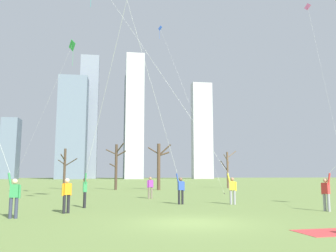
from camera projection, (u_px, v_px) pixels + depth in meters
ground_plane at (192, 223)px, 12.99m from camera, size 400.00×400.00×0.00m
kite_flyer_foreground_right_orange at (165, 134)px, 21.11m from camera, size 5.02×2.26×14.26m
kite_flyer_midfield_right_purple at (98, 132)px, 17.98m from camera, size 4.91×11.26×20.78m
kite_flyer_midfield_left_teal at (192, 126)px, 22.15m from camera, size 9.67×3.79×16.72m
bystander_watching_nearby at (67, 194)px, 16.32m from camera, size 0.42×0.37×1.62m
bystander_strolling_midfield at (150, 186)px, 26.43m from camera, size 0.50×0.28×1.62m
distant_kite_low_near_trees_blue at (169, 50)px, 38.48m from camera, size 5.66×5.81×18.70m
distant_kite_high_overhead_green at (68, 55)px, 36.91m from camera, size 7.10×4.95×15.97m
distant_kite_drifting_left_pink at (312, 27)px, 32.93m from camera, size 1.65×2.64×18.24m
bare_tree_left_of_center at (228, 168)px, 46.98m from camera, size 2.29×2.57×5.04m
bare_tree_far_right_edge at (116, 165)px, 41.89m from camera, size 2.46×1.51×5.56m
bare_tree_leftmost at (65, 168)px, 43.34m from camera, size 2.37×2.85×5.04m
bare_tree_right_of_center at (159, 164)px, 41.57m from camera, size 2.69×1.74×5.49m
skyline_short_annex at (10, 148)px, 148.82m from camera, size 6.73×7.46×25.93m
skyline_squat_block at (134, 116)px, 150.66m from camera, size 7.91×6.80×54.43m
skyline_tall_tower at (131, 128)px, 165.39m from camera, size 6.37×11.99×47.83m
skyline_mid_tower_right at (202, 130)px, 159.30m from camera, size 9.09×5.21×43.90m
skyline_mid_tower_left at (89, 116)px, 163.90m from camera, size 8.52×6.55×58.18m
skyline_slender_spire at (72, 127)px, 146.73m from camera, size 11.78×10.18×43.12m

